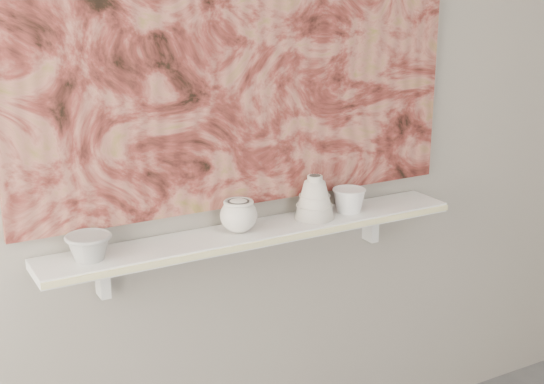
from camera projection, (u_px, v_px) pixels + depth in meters
wall_back at (243, 92)px, 2.35m from camera, size 3.60×0.00×3.60m
shelf at (258, 233)px, 2.39m from camera, size 1.40×0.18×0.03m
shelf_stripe at (273, 241)px, 2.32m from camera, size 1.40×0.01×0.02m
bracket_left at (102, 277)px, 2.24m from camera, size 0.03×0.06×0.12m
bracket_right at (371, 224)px, 2.70m from camera, size 0.03×0.06×0.12m
painting at (245, 30)px, 2.28m from camera, size 1.50×0.02×1.10m
house_motif at (365, 117)px, 2.57m from camera, size 0.09×0.00×0.08m
bowl_grey at (89, 246)px, 2.12m from camera, size 0.15×0.15×0.08m
cup_cream at (239, 215)px, 2.34m from camera, size 0.15×0.15×0.11m
bell_vessel at (315, 197)px, 2.47m from camera, size 0.15×0.15×0.14m
bowl_white at (349, 200)px, 2.54m from camera, size 0.11×0.11×0.08m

